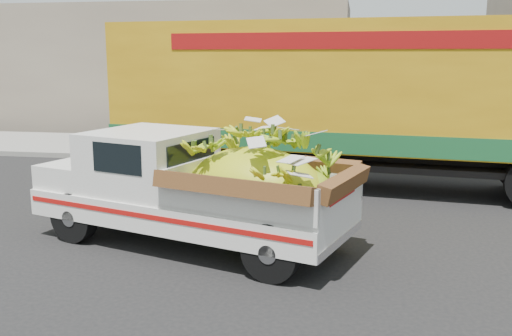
# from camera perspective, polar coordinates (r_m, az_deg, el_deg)

# --- Properties ---
(ground) EXTENTS (100.00, 100.00, 0.00)m
(ground) POSITION_cam_1_polar(r_m,az_deg,el_deg) (9.57, 0.92, -7.41)
(ground) COLOR black
(ground) RESTS_ON ground
(curb) EXTENTS (60.00, 0.25, 0.15)m
(curb) POSITION_cam_1_polar(r_m,az_deg,el_deg) (16.09, 4.76, 0.55)
(curb) COLOR gray
(curb) RESTS_ON ground
(sidewalk) EXTENTS (60.00, 4.00, 0.14)m
(sidewalk) POSITION_cam_1_polar(r_m,az_deg,el_deg) (18.15, 5.37, 1.75)
(sidewalk) COLOR gray
(sidewalk) RESTS_ON ground
(building_left) EXTENTS (18.00, 6.00, 5.00)m
(building_left) POSITION_cam_1_polar(r_m,az_deg,el_deg) (25.55, -11.81, 9.80)
(building_left) COLOR gray
(building_left) RESTS_ON ground
(pickup_truck) EXTENTS (5.53, 3.39, 1.83)m
(pickup_truck) POSITION_cam_1_polar(r_m,az_deg,el_deg) (9.07, -4.53, -2.05)
(pickup_truck) COLOR black
(pickup_truck) RESTS_ON ground
(semi_trailer) EXTENTS (12.04, 3.92, 3.80)m
(semi_trailer) POSITION_cam_1_polar(r_m,az_deg,el_deg) (13.33, 10.95, 7.02)
(semi_trailer) COLOR black
(semi_trailer) RESTS_ON ground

